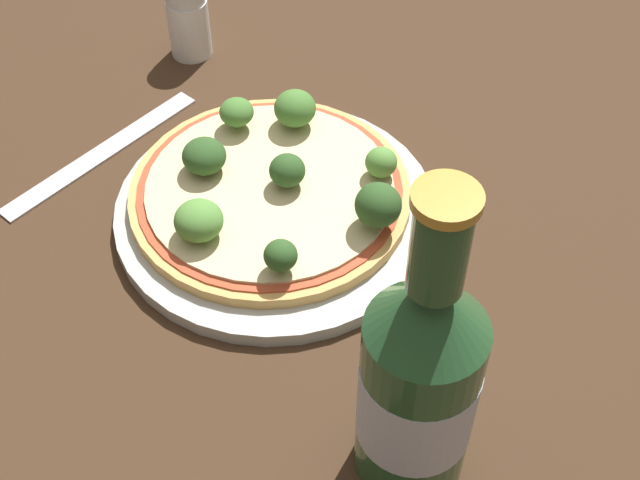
{
  "coord_description": "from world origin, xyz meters",
  "views": [
    {
      "loc": [
        0.31,
        -0.4,
        0.51
      ],
      "look_at": [
        0.08,
        -0.07,
        0.06
      ],
      "focal_mm": 50.0,
      "sensor_mm": 36.0,
      "label": 1
    }
  ],
  "objects": [
    {
      "name": "pepper_shaker",
      "position": [
        -0.18,
        0.1,
        0.03
      ],
      "size": [
        0.04,
        0.04,
        0.07
      ],
      "color": "silver",
      "rests_on": "ground_plane"
    },
    {
      "name": "broccoli_floret_5",
      "position": [
        -0.06,
        0.02,
        0.04
      ],
      "size": [
        0.03,
        0.03,
        0.03
      ],
      "color": "#6B8E51",
      "rests_on": "pizza"
    },
    {
      "name": "ground_plane",
      "position": [
        0.0,
        0.0,
        0.0
      ],
      "size": [
        3.0,
        3.0,
        0.0
      ],
      "primitive_type": "plane",
      "color": "#3D2819"
    },
    {
      "name": "fork",
      "position": [
        -0.15,
        -0.05,
        0.0
      ],
      "size": [
        0.04,
        0.2,
        0.0
      ],
      "rotation": [
        0.0,
        0.0,
        1.46
      ],
      "color": "silver",
      "rests_on": "ground_plane"
    },
    {
      "name": "beer_bottle",
      "position": [
        0.2,
        -0.15,
        0.09
      ],
      "size": [
        0.07,
        0.07,
        0.23
      ],
      "color": "#234C28",
      "rests_on": "ground_plane"
    },
    {
      "name": "broccoli_floret_7",
      "position": [
        -0.01,
        -0.09,
        0.04
      ],
      "size": [
        0.04,
        0.04,
        0.03
      ],
      "color": "#6B8E51",
      "rests_on": "pizza"
    },
    {
      "name": "plate",
      "position": [
        0.01,
        -0.03,
        0.01
      ],
      "size": [
        0.25,
        0.25,
        0.01
      ],
      "color": "#B2B7B2",
      "rests_on": "ground_plane"
    },
    {
      "name": "broccoli_floret_3",
      "position": [
        0.09,
        -0.01,
        0.05
      ],
      "size": [
        0.03,
        0.03,
        0.04
      ],
      "color": "#6B8E51",
      "rests_on": "pizza"
    },
    {
      "name": "pizza",
      "position": [
        0.0,
        -0.02,
        0.02
      ],
      "size": [
        0.22,
        0.22,
        0.01
      ],
      "color": "tan",
      "rests_on": "plate"
    },
    {
      "name": "broccoli_floret_6",
      "position": [
        0.06,
        -0.08,
        0.04
      ],
      "size": [
        0.02,
        0.02,
        0.03
      ],
      "color": "#6B8E51",
      "rests_on": "pizza"
    },
    {
      "name": "broccoli_floret_4",
      "position": [
        0.06,
        0.04,
        0.04
      ],
      "size": [
        0.02,
        0.02,
        0.03
      ],
      "color": "#6B8E51",
      "rests_on": "pizza"
    },
    {
      "name": "broccoli_floret_1",
      "position": [
        0.01,
        -0.01,
        0.04
      ],
      "size": [
        0.03,
        0.03,
        0.03
      ],
      "color": "#6B8E51",
      "rests_on": "pizza"
    },
    {
      "name": "broccoli_floret_0",
      "position": [
        -0.03,
        0.05,
        0.04
      ],
      "size": [
        0.03,
        0.03,
        0.03
      ],
      "color": "#6B8E51",
      "rests_on": "pizza"
    },
    {
      "name": "broccoli_floret_2",
      "position": [
        -0.05,
        -0.04,
        0.04
      ],
      "size": [
        0.03,
        0.03,
        0.03
      ],
      "color": "#6B8E51",
      "rests_on": "pizza"
    }
  ]
}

